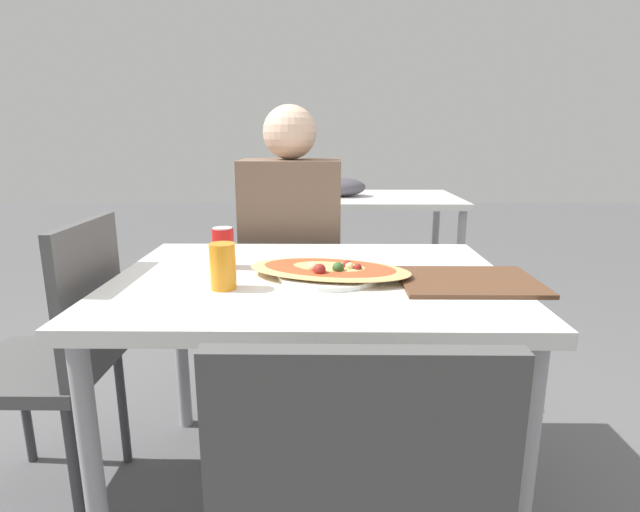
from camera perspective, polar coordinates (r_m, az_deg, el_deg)
ground_plane at (r=1.80m, az=-0.91°, el=-25.11°), size 14.00×14.00×0.00m
dining_table at (r=1.48m, az=-1.01°, el=-5.01°), size 1.14×0.86×0.73m
chair_far_seated at (r=2.25m, az=-3.08°, el=-2.40°), size 0.40×0.40×0.89m
chair_side_left at (r=1.71m, az=-27.77°, el=-9.44°), size 0.40×0.40×0.89m
person_seated at (r=2.09m, az=-3.35°, el=2.88°), size 0.41×0.29×1.25m
pizza_main at (r=1.43m, az=1.05°, el=-1.69°), size 0.51×0.35×0.06m
soda_can at (r=1.56m, az=-11.00°, el=0.94°), size 0.07×0.07×0.12m
drink_glass at (r=1.34m, az=-11.04°, el=-1.16°), size 0.07×0.07×0.12m
serving_tray at (r=1.44m, az=16.62°, el=-2.78°), size 0.37×0.28×0.01m
background_table at (r=3.37m, az=5.53°, el=5.90°), size 1.10×0.80×0.85m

